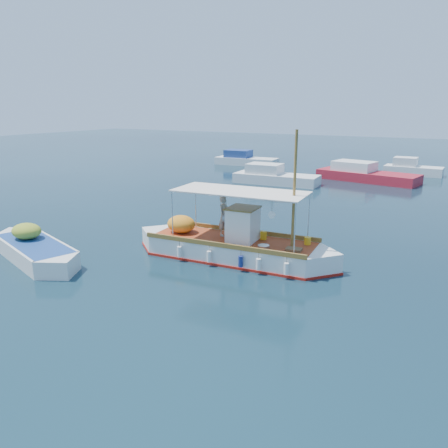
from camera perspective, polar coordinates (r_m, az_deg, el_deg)
The scene contains 7 objects.
ground at distance 17.94m, azimuth 2.44°, elevation -5.31°, with size 160.00×160.00×0.00m, color black.
fishing_caique at distance 18.53m, azimuth 0.97°, elevation -2.98°, with size 9.20×2.94×5.62m.
dinghy at distance 20.16m, azimuth -23.49°, elevation -3.26°, with size 6.21×3.27×1.60m.
bg_boat_nw at distance 36.68m, azimuth 6.51°, elevation 6.04°, with size 7.05×2.72×1.80m.
bg_boat_n at distance 39.70m, azimuth 17.87°, elevation 6.10°, with size 8.76×4.37×1.80m.
bg_boat_far_w at distance 48.15m, azimuth 2.74°, elevation 8.30°, with size 6.85×2.65×1.80m.
bg_boat_far_n at distance 44.73m, azimuth 23.29°, elevation 6.56°, with size 5.10×2.13×1.80m.
Camera 1 is at (7.43, -15.07, 6.29)m, focal length 35.00 mm.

